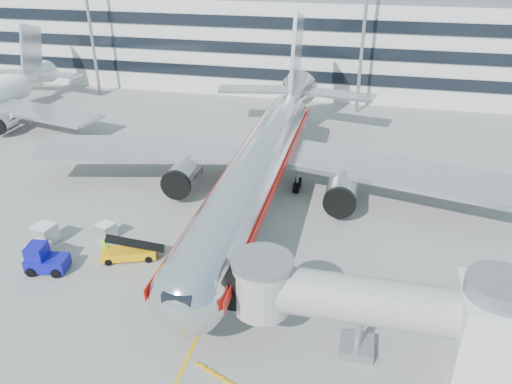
% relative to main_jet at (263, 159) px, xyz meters
% --- Properties ---
extents(ground, '(180.00, 180.00, 0.00)m').
position_rel_main_jet_xyz_m(ground, '(0.00, -11.72, -4.23)').
color(ground, gray).
rests_on(ground, ground).
extents(lead_in_line, '(0.25, 70.00, 0.01)m').
position_rel_main_jet_xyz_m(lead_in_line, '(0.00, -1.72, -4.23)').
color(lead_in_line, '#E3A40B').
rests_on(lead_in_line, ground).
extents(main_jet, '(50.95, 48.70, 16.06)m').
position_rel_main_jet_xyz_m(main_jet, '(0.00, 0.00, 0.00)').
color(main_jet, silver).
rests_on(main_jet, ground).
extents(jet_bridge, '(17.80, 4.50, 7.00)m').
position_rel_main_jet_xyz_m(jet_bridge, '(12.18, -19.72, -0.36)').
color(jet_bridge, silver).
rests_on(jet_bridge, ground).
extents(terminal, '(150.00, 24.25, 15.60)m').
position_rel_main_jet_xyz_m(terminal, '(0.00, 46.23, 3.57)').
color(terminal, silver).
rests_on(terminal, ground).
extents(light_mast_west, '(2.40, 1.20, 25.45)m').
position_rel_main_jet_xyz_m(light_mast_west, '(-35.00, 30.28, 10.64)').
color(light_mast_west, gray).
rests_on(light_mast_west, ground).
extents(light_mast_centre, '(2.40, 1.20, 25.45)m').
position_rel_main_jet_xyz_m(light_mast_centre, '(8.00, 30.28, 10.64)').
color(light_mast_centre, gray).
rests_on(light_mast_centre, ground).
extents(belt_loader, '(4.76, 3.06, 2.24)m').
position_rel_main_jet_xyz_m(belt_loader, '(-8.52, -13.43, -3.60)').
color(belt_loader, '#E0A009').
rests_on(belt_loader, ground).
extents(baggage_tug, '(3.43, 2.46, 2.39)m').
position_rel_main_jet_xyz_m(baggage_tug, '(-14.38, -16.43, -3.19)').
color(baggage_tug, '#0D0F95').
rests_on(baggage_tug, ground).
extents(cargo_container_left, '(1.88, 1.88, 1.67)m').
position_rel_main_jet_xyz_m(cargo_container_left, '(-15.52, -15.37, -3.40)').
color(cargo_container_left, '#AEB1B6').
rests_on(cargo_container_left, ground).
extents(cargo_container_right, '(1.77, 1.77, 1.46)m').
position_rel_main_jet_xyz_m(cargo_container_right, '(-11.90, -10.93, -3.50)').
color(cargo_container_right, '#AEB1B6').
rests_on(cargo_container_right, ground).
extents(cargo_container_front, '(1.96, 1.96, 1.82)m').
position_rel_main_jet_xyz_m(cargo_container_front, '(-16.67, -12.90, -3.32)').
color(cargo_container_front, '#AEB1B6').
rests_on(cargo_container_front, ground).
extents(ramp_worker, '(0.76, 0.78, 1.80)m').
position_rel_main_jet_xyz_m(ramp_worker, '(-10.51, -13.66, -3.33)').
color(ramp_worker, '#A0FF1A').
rests_on(ramp_worker, ground).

